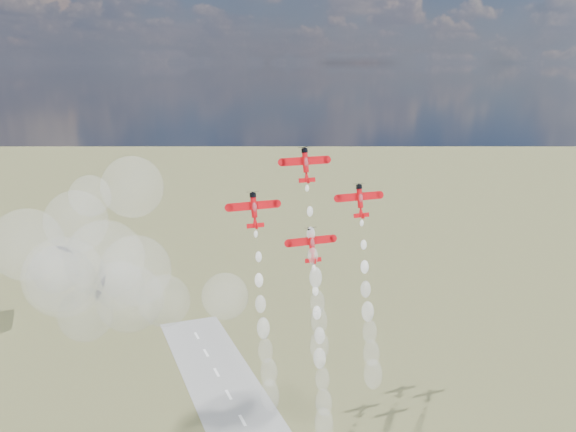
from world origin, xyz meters
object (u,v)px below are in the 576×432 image
Objects in this scene: plane_left at (254,209)px; plane_slot at (312,244)px; plane_lead at (306,164)px; plane_right at (360,200)px.

plane_slot is at bearing -8.75° from plane_left.
plane_lead reaches higher than plane_slot.
plane_right is at bearing 0.00° from plane_left.
plane_left is (-15.60, -2.40, -10.65)m from plane_lead.
plane_left reaches higher than plane_slot.
plane_lead is at bearing 8.75° from plane_left.
plane_right reaches higher than plane_slot.
plane_right is at bearing 8.75° from plane_slot.
plane_right is at bearing -8.75° from plane_lead.
plane_left is at bearing 171.25° from plane_slot.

